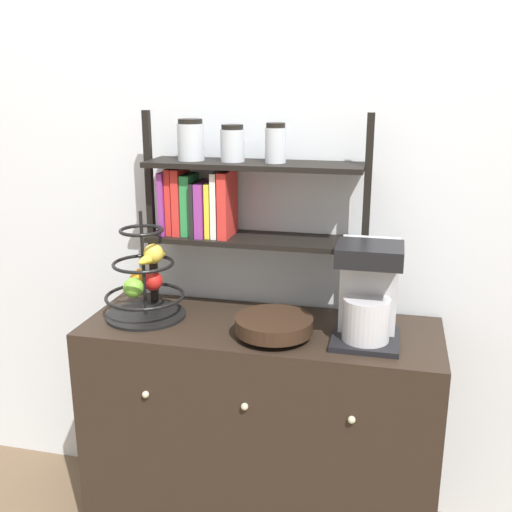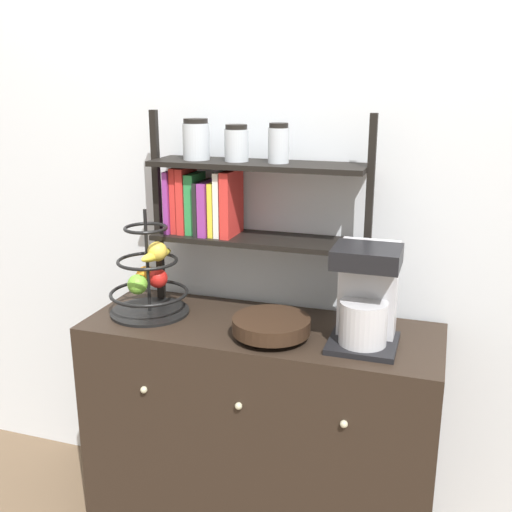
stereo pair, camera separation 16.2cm
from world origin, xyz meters
name	(u,v)px [view 2 (the right image)]	position (x,y,z in m)	size (l,w,h in m)	color
wall_back	(283,176)	(0.00, 0.49, 1.30)	(7.00, 0.05, 2.60)	silver
sideboard	(260,432)	(0.00, 0.22, 0.41)	(1.22, 0.46, 0.82)	black
coffee_maker	(366,296)	(0.36, 0.19, 0.98)	(0.21, 0.22, 0.33)	black
fruit_stand	(149,279)	(-0.42, 0.23, 0.95)	(0.28, 0.28, 0.38)	black
wooden_bowl	(271,326)	(0.06, 0.14, 0.86)	(0.26, 0.26, 0.07)	black
shelf_hutch	(229,193)	(-0.16, 0.35, 1.25)	(0.79, 0.20, 0.71)	black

